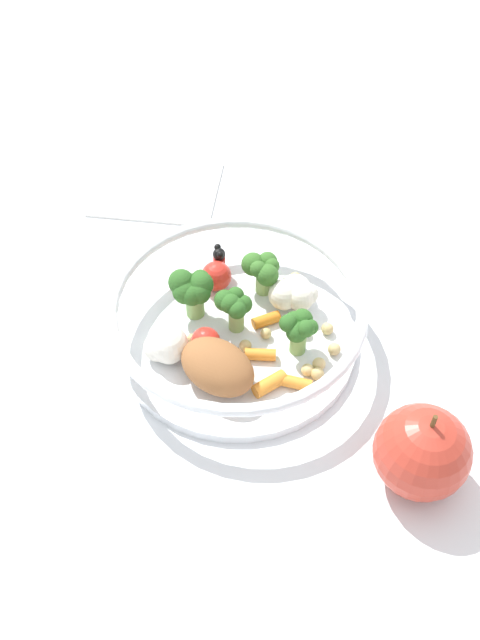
% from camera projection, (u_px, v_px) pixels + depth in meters
% --- Properties ---
extents(ground_plane, '(2.40, 2.40, 0.00)m').
position_uv_depth(ground_plane, '(238.00, 346.00, 0.65)').
color(ground_plane, white).
extents(food_container, '(0.23, 0.23, 0.06)m').
position_uv_depth(food_container, '(237.00, 321.00, 0.63)').
color(food_container, white).
rests_on(food_container, ground_plane).
extents(loose_apple, '(0.08, 0.08, 0.09)m').
position_uv_depth(loose_apple, '(422.00, 452.00, 0.54)').
color(loose_apple, '#BC3828').
rests_on(loose_apple, ground_plane).
extents(folded_napkin, '(0.16, 0.14, 0.01)m').
position_uv_depth(folded_napkin, '(157.00, 188.00, 0.80)').
color(folded_napkin, white).
rests_on(folded_napkin, ground_plane).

